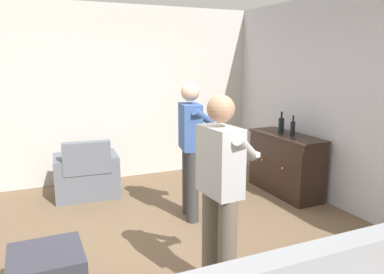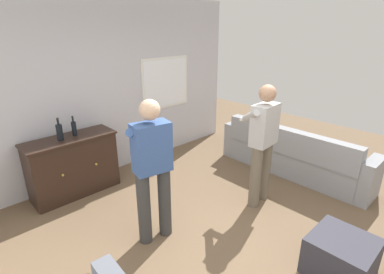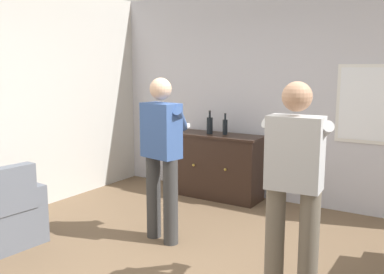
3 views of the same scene
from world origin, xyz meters
TOP-DOWN VIEW (x-y plane):
  - ground at (0.00, 0.00)m, footprint 10.40×10.40m
  - wall_back_with_window at (0.03, 2.66)m, footprint 5.20×0.15m
  - wall_side_left at (-2.66, 0.00)m, footprint 0.12×5.20m
  - armchair at (-1.91, -0.39)m, footprint 0.70×0.93m
  - sideboard_cabinet at (-0.87, 2.30)m, footprint 1.26×0.49m
  - bottle_wine_green at (-0.77, 2.32)m, footprint 0.07×0.07m
  - bottle_liquor_amber at (-0.99, 2.28)m, footprint 0.08×0.08m
  - person_standing_left at (-0.63, 0.68)m, footprint 0.55×0.51m
  - person_standing_right at (0.89, 0.28)m, footprint 0.56×0.49m

SIDE VIEW (x-z plane):
  - ground at x=0.00m, z-range 0.00..0.00m
  - armchair at x=-1.91m, z-range -0.14..0.71m
  - sideboard_cabinet at x=-0.87m, z-range 0.00..0.88m
  - person_standing_left at x=-0.63m, z-range 0.10..1.78m
  - person_standing_right at x=0.89m, z-range 0.10..1.78m
  - bottle_wine_green at x=-0.77m, z-range 0.85..1.14m
  - bottle_liquor_amber at x=-0.99m, z-range 0.84..1.16m
  - wall_back_with_window at x=0.03m, z-range 0.00..2.80m
  - wall_side_left at x=-2.66m, z-range 0.00..2.80m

